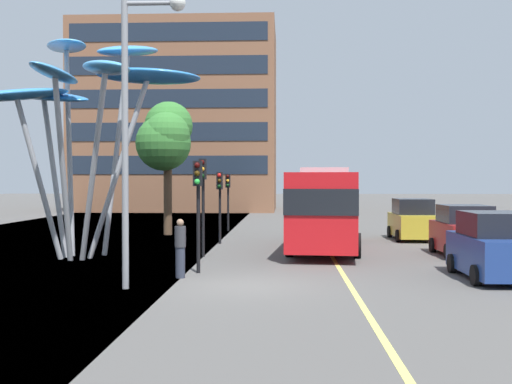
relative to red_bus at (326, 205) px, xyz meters
The scene contains 14 objects.
ground 10.26m from the red_bus, 110.27° to the right, with size 120.00×240.00×0.10m.
red_bus is the anchor object (origin of this frame).
leaf_sculpture 11.08m from the red_bus, 159.88° to the right, with size 8.59×8.29×8.91m.
traffic_light_kerb_near 8.56m from the red_bus, 121.98° to the right, with size 0.28×0.42×3.59m.
traffic_light_kerb_far 5.79m from the red_bus, 149.18° to the right, with size 0.28×0.42×3.80m.
traffic_light_island_mid 5.23m from the red_bus, 156.73° to the left, with size 0.28×0.42×3.35m.
traffic_light_opposite 10.77m from the red_bus, 118.10° to the left, with size 0.28×0.42×3.34m.
car_parked_near 9.21m from the red_bus, 60.25° to the right, with size 2.05×4.11×2.02m.
car_parked_mid 5.78m from the red_bus, 21.65° to the right, with size 2.09×3.92×2.00m.
car_parked_far 6.59m from the red_bus, 44.73° to the left, with size 2.06×3.92×2.05m.
street_lamp 12.06m from the red_bus, 119.55° to the right, with size 1.76×0.44×8.00m.
tree_pavement_near 11.19m from the red_bus, 140.60° to the left, with size 3.13×4.67×7.28m.
pedestrian 9.59m from the red_bus, 121.16° to the right, with size 0.34×0.34×1.80m.
backdrop_building 38.48m from the red_bus, 109.03° to the left, with size 19.26×12.32×18.05m.
Camera 1 is at (1.09, -17.73, 2.98)m, focal length 44.28 mm.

